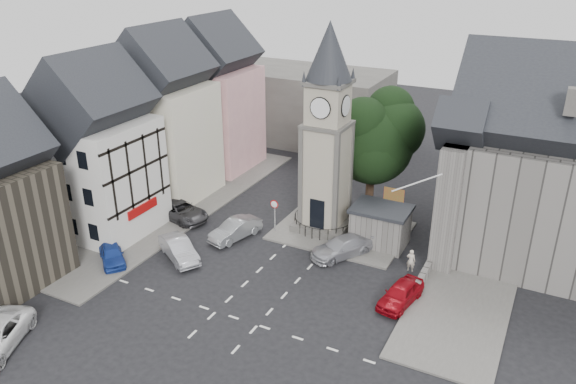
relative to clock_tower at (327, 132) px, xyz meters
The scene contains 23 objects.
ground 11.39m from the clock_tower, 90.00° to the right, with size 120.00×120.00×0.00m, color black.
pavement_west 15.00m from the clock_tower, behind, with size 6.00×30.00×0.14m, color #595651.
pavement_east 14.45m from the clock_tower, ahead, with size 6.00×26.00×0.14m, color #595651.
central_island 8.18m from the clock_tower, ahead, with size 10.00×8.00×0.16m, color #595651.
road_markings 15.74m from the clock_tower, 90.00° to the right, with size 20.00×8.00×0.01m, color silver.
clock_tower is the anchor object (origin of this frame).
stone_shelter 8.15m from the clock_tower, ahead, with size 4.30×3.30×3.08m.
town_tree 5.51m from the clock_tower, 68.23° to the left, with size 7.20×7.20×10.80m.
warning_sign_post 7.34m from the clock_tower, 141.37° to the right, with size 0.70×0.19×2.85m.
terrace_pink 17.51m from the clock_tower, 152.68° to the left, with size 8.10×7.60×12.80m.
terrace_cream 15.58m from the clock_tower, behind, with size 8.10×7.60×12.80m.
terrace_tudor 17.55m from the clock_tower, 152.73° to the right, with size 8.10×7.60×12.00m.
backdrop_west 23.69m from the clock_tower, 120.95° to the left, with size 20.00×10.00×8.00m, color #4C4944.
east_building 15.99m from the clock_tower, 10.92° to the left, with size 14.40×11.40×12.60m.
east_boundary_wall 12.15m from the clock_tower, 12.32° to the left, with size 0.40×16.00×0.90m, color #5E5B57.
flagpole 9.01m from the clock_tower, 26.52° to the right, with size 3.68×0.10×2.74m.
car_west_blue 18.13m from the clock_tower, 134.11° to the right, with size 1.56×3.88×1.32m, color #1B3895.
car_west_silver 13.99m from the clock_tower, 129.19° to the right, with size 1.59×4.56×1.50m, color #B0B1B8.
car_west_grey 14.13m from the clock_tower, 160.95° to the right, with size 2.46×5.34×1.49m, color #333235.
car_island_silver 10.34m from the clock_tower, 139.27° to the right, with size 1.59×4.55×1.50m, color gray.
car_island_east 8.69m from the clock_tower, 50.31° to the right, with size 2.00×4.91×1.42m, color #A8A9B0.
car_east_red 13.48m from the clock_tower, 40.96° to the right, with size 1.68×4.17×1.42m, color maroon.
pedestrian 11.30m from the clock_tower, 22.16° to the right, with size 0.61×0.40×1.68m, color beige.
Camera 1 is at (15.70, -29.33, 21.10)m, focal length 35.00 mm.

